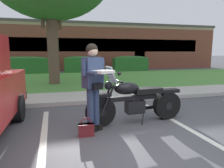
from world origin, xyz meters
TOP-DOWN VIEW (x-y plane):
  - ground_plane at (0.00, 0.00)m, footprint 140.00×140.00m
  - curb_strip at (0.00, 2.98)m, footprint 60.00×0.20m
  - concrete_walk at (0.00, 3.83)m, footprint 60.00×1.50m
  - grass_lawn at (0.00, 8.36)m, footprint 60.00×7.55m
  - stall_stripe_0 at (-1.40, 0.20)m, footprint 0.26×4.40m
  - stall_stripe_1 at (1.41, 0.20)m, footprint 0.26×4.40m
  - motorcycle at (0.58, 1.07)m, footprint 2.24×0.82m
  - rider_person at (-0.46, 0.86)m, footprint 0.59×0.67m
  - handbag at (-0.65, 0.58)m, footprint 0.28×0.13m
  - hedge_center_left at (-3.50, 12.40)m, footprint 3.35×0.90m
  - hedge_center_right at (0.47, 12.40)m, footprint 2.45×0.90m
  - hedge_right at (4.43, 12.40)m, footprint 2.75×0.90m
  - brick_building at (0.86, 19.00)m, footprint 26.01×9.49m

SIDE VIEW (x-z plane):
  - ground_plane at x=0.00m, z-range 0.00..0.00m
  - stall_stripe_0 at x=-1.40m, z-range 0.00..0.01m
  - stall_stripe_1 at x=1.41m, z-range 0.00..0.01m
  - grass_lawn at x=0.00m, z-range 0.00..0.06m
  - concrete_walk at x=0.00m, z-range 0.00..0.08m
  - curb_strip at x=0.00m, z-range 0.00..0.12m
  - handbag at x=-0.65m, z-range -0.04..0.32m
  - motorcycle at x=0.58m, z-range -0.14..1.12m
  - hedge_center_right at x=0.47m, z-range 0.03..1.27m
  - hedge_right at x=4.43m, z-range 0.03..1.27m
  - hedge_center_left at x=-3.50m, z-range 0.03..1.27m
  - rider_person at x=-0.46m, z-range 0.15..1.86m
  - brick_building at x=0.86m, z-range 0.00..4.10m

